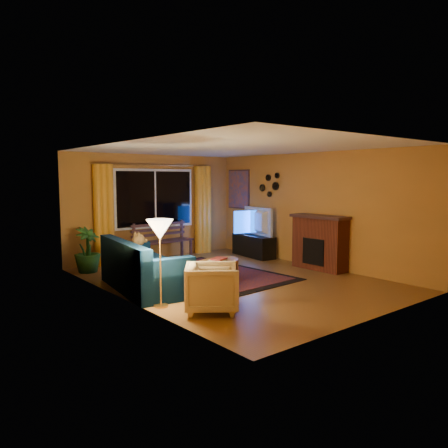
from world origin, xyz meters
TOP-DOWN VIEW (x-y plane):
  - floor at (0.00, 0.00)m, footprint 4.50×6.00m
  - ceiling at (0.00, 0.00)m, footprint 4.50×6.00m
  - wall_back at (0.00, 3.01)m, footprint 4.50×0.02m
  - wall_left at (-2.26, 0.00)m, footprint 0.02×6.00m
  - wall_right at (2.26, 0.00)m, footprint 0.02×6.00m
  - window at (0.00, 2.94)m, footprint 2.00×0.02m
  - curtain_rod at (0.00, 2.90)m, footprint 3.20×0.03m
  - curtain_left at (-1.35, 2.88)m, footprint 0.36×0.36m
  - curtain_right at (1.35, 2.88)m, footprint 0.36×0.36m
  - bench at (-0.02, 2.56)m, footprint 1.55×0.56m
  - potted_plant at (-1.92, 2.41)m, footprint 0.69×0.69m
  - sofa at (-1.67, 0.44)m, footprint 1.21×2.26m
  - dog at (-1.62, 0.93)m, footprint 0.40×0.47m
  - armchair at (-1.52, -1.32)m, footprint 1.01×1.02m
  - floor_lamp at (-2.00, -0.67)m, footprint 0.27×0.27m
  - rug at (-0.01, 0.66)m, footprint 2.21×3.31m
  - coffee_table at (-0.45, -0.05)m, footprint 1.52×1.52m
  - tv_console at (2.00, 1.61)m, footprint 0.57×1.32m
  - television at (2.00, 1.61)m, footprint 0.37×1.20m
  - fireplace at (2.05, -0.40)m, footprint 0.40×1.20m
  - mirror_cluster at (2.21, 1.30)m, footprint 0.06×0.60m
  - painting at (2.22, 2.45)m, footprint 0.04×0.76m

SIDE VIEW (x-z plane):
  - floor at x=0.00m, z-range -0.02..0.00m
  - rug at x=-0.01m, z-range 0.00..0.02m
  - coffee_table at x=-0.45m, z-range 0.00..0.42m
  - bench at x=-0.02m, z-range 0.00..0.46m
  - tv_console at x=2.00m, z-range 0.00..0.53m
  - armchair at x=-1.52m, z-range 0.00..0.77m
  - sofa at x=-1.67m, z-range 0.00..0.87m
  - potted_plant at x=-1.92m, z-range 0.00..0.93m
  - fireplace at x=2.05m, z-range 0.00..1.10m
  - dog at x=-1.62m, z-range 0.43..0.87m
  - floor_lamp at x=-2.00m, z-range 0.00..1.31m
  - television at x=2.00m, z-range 0.53..1.22m
  - curtain_left at x=-1.35m, z-range 0.00..2.24m
  - curtain_right at x=1.35m, z-range 0.00..2.24m
  - wall_back at x=0.00m, z-range 0.00..2.50m
  - wall_left at x=-2.26m, z-range 0.00..2.50m
  - wall_right at x=2.26m, z-range 0.00..2.50m
  - window at x=0.00m, z-range 0.80..2.10m
  - painting at x=2.22m, z-range 1.17..2.13m
  - mirror_cluster at x=2.21m, z-range 1.52..2.08m
  - curtain_rod at x=0.00m, z-range 2.23..2.27m
  - ceiling at x=0.00m, z-range 2.50..2.52m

